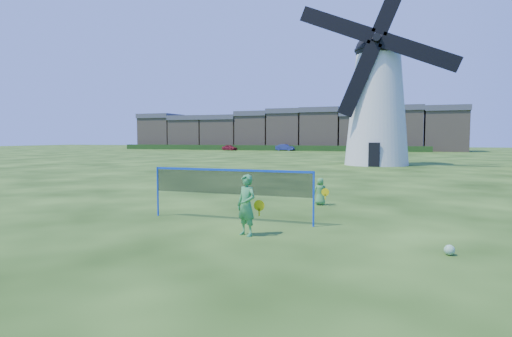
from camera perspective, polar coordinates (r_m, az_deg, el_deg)
The scene contains 10 objects.
ground at distance 13.11m, azimuth -1.57°, elevation -6.68°, with size 220.00×220.00×0.00m, color black.
windmill at distance 39.93m, azimuth 16.08°, elevation 8.99°, with size 13.34×5.64×17.54m.
badminton_net at distance 12.51m, azimuth -3.48°, elevation -1.93°, with size 5.05×0.05×1.55m.
player_girl at distance 10.65m, azimuth -1.30°, elevation -4.98°, with size 0.75×0.57×1.55m.
player_boy at distance 15.68m, azimuth 8.70°, elevation -3.08°, with size 0.61×0.40×1.00m.
play_ball at distance 9.92m, azimuth 24.68°, elevation -9.97°, with size 0.22×0.22×0.22m, color green.
terraced_houses at distance 87.00m, azimuth 4.54°, elevation 5.16°, with size 67.22×8.40×8.38m.
hedge at distance 82.46m, azimuth 0.70°, elevation 2.81°, with size 62.00×0.80×1.00m, color #193814.
car_left at distance 82.32m, azimuth -3.58°, elevation 2.84°, with size 1.29×3.22×1.10m, color maroon.
car_right at distance 80.74m, azimuth 3.98°, elevation 2.86°, with size 1.30×3.73×1.23m, color navy.
Camera 1 is at (4.65, -12.01, 2.47)m, focal length 29.60 mm.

